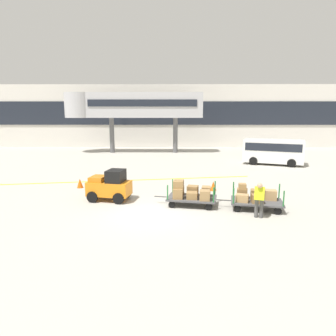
% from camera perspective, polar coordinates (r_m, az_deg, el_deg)
% --- Properties ---
extents(ground_plane, '(120.00, 120.00, 0.00)m').
position_cam_1_polar(ground_plane, '(13.84, -3.19, -8.30)').
color(ground_plane, '#B2ADA0').
extents(apron_lead_line, '(17.45, 3.09, 0.01)m').
position_cam_1_polar(apron_lead_line, '(20.20, -9.14, -2.33)').
color(apron_lead_line, yellow).
rests_on(apron_lead_line, ground_plane).
extents(terminal_building, '(48.33, 2.51, 7.61)m').
position_cam_1_polar(terminal_building, '(39.06, -0.75, 9.63)').
color(terminal_building, silver).
rests_on(terminal_building, ground_plane).
extents(jet_bridge, '(14.54, 3.00, 6.35)m').
position_cam_1_polar(jet_bridge, '(33.38, -7.50, 11.40)').
color(jet_bridge, '#B7B7BC').
rests_on(jet_bridge, ground_plane).
extents(baggage_tug, '(2.27, 1.57, 1.58)m').
position_cam_1_polar(baggage_tug, '(15.74, -10.77, -3.28)').
color(baggage_tug, orange).
rests_on(baggage_tug, ground_plane).
extents(baggage_cart_lead, '(3.08, 1.81, 1.24)m').
position_cam_1_polar(baggage_cart_lead, '(14.75, 4.27, -4.79)').
color(baggage_cart_lead, '#4C4C4F').
rests_on(baggage_cart_lead, ground_plane).
extents(baggage_cart_middle, '(3.08, 1.81, 1.11)m').
position_cam_1_polar(baggage_cart_middle, '(14.77, 15.87, -5.35)').
color(baggage_cart_middle, '#4C4C4F').
rests_on(baggage_cart_middle, ground_plane).
extents(baggage_handler, '(0.52, 0.53, 1.56)m').
position_cam_1_polar(baggage_handler, '(13.45, 16.61, -5.43)').
color(baggage_handler, '#4C4C4C').
rests_on(baggage_handler, ground_plane).
extents(shuttle_van, '(5.16, 3.47, 2.10)m').
position_cam_1_polar(shuttle_van, '(27.31, 18.98, 3.21)').
color(shuttle_van, white).
rests_on(shuttle_van, ground_plane).
extents(safety_cone_near, '(0.36, 0.36, 0.55)m').
position_cam_1_polar(safety_cone_near, '(18.81, -16.05, -2.73)').
color(safety_cone_near, '#EA590F').
rests_on(safety_cone_near, ground_plane).
extents(safety_cone_far, '(0.36, 0.36, 0.55)m').
position_cam_1_polar(safety_cone_far, '(17.63, 8.42, -3.30)').
color(safety_cone_far, '#EA590F').
rests_on(safety_cone_far, ground_plane).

